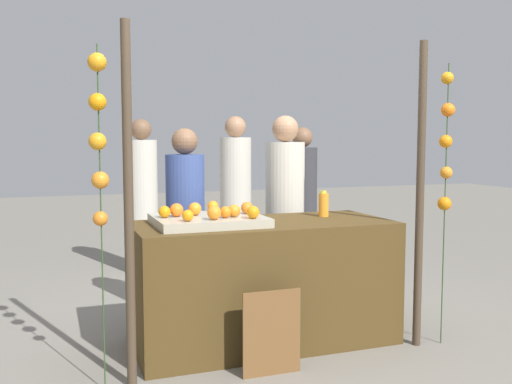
% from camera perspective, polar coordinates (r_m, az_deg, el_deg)
% --- Properties ---
extents(ground_plane, '(24.00, 24.00, 0.00)m').
position_cam_1_polar(ground_plane, '(4.24, 0.72, -14.67)').
color(ground_plane, gray).
extents(stall_counter, '(1.82, 0.80, 0.86)m').
position_cam_1_polar(stall_counter, '(4.11, 0.73, -8.99)').
color(stall_counter, '#4C3819').
rests_on(stall_counter, ground_plane).
extents(orange_tray, '(0.73, 0.60, 0.06)m').
position_cam_1_polar(orange_tray, '(3.90, -4.80, -2.84)').
color(orange_tray, '#B2AD99').
rests_on(orange_tray, stall_counter).
extents(orange_0, '(0.08, 0.08, 0.08)m').
position_cam_1_polar(orange_0, '(3.75, -0.29, -2.04)').
color(orange_0, orange).
rests_on(orange_0, orange_tray).
extents(orange_1, '(0.08, 0.08, 0.08)m').
position_cam_1_polar(orange_1, '(3.84, -9.14, -1.97)').
color(orange_1, orange).
rests_on(orange_1, orange_tray).
extents(orange_2, '(0.08, 0.08, 0.08)m').
position_cam_1_polar(orange_2, '(3.79, -3.08, -2.02)').
color(orange_2, orange).
rests_on(orange_2, orange_tray).
extents(orange_3, '(0.09, 0.09, 0.09)m').
position_cam_1_polar(orange_3, '(3.83, -2.19, -1.89)').
color(orange_3, orange).
rests_on(orange_3, orange_tray).
extents(orange_4, '(0.09, 0.09, 0.09)m').
position_cam_1_polar(orange_4, '(3.70, -4.21, -2.09)').
color(orange_4, orange).
rests_on(orange_4, orange_tray).
extents(orange_5, '(0.07, 0.07, 0.07)m').
position_cam_1_polar(orange_5, '(3.65, -6.85, -2.36)').
color(orange_5, orange).
rests_on(orange_5, orange_tray).
extents(orange_6, '(0.09, 0.09, 0.09)m').
position_cam_1_polar(orange_6, '(3.88, -7.96, -1.79)').
color(orange_6, orange).
rests_on(orange_6, orange_tray).
extents(orange_7, '(0.09, 0.09, 0.09)m').
position_cam_1_polar(orange_7, '(3.99, -0.91, -1.60)').
color(orange_7, orange).
rests_on(orange_7, orange_tray).
extents(orange_8, '(0.09, 0.09, 0.09)m').
position_cam_1_polar(orange_8, '(3.94, -6.13, -1.69)').
color(orange_8, orange).
rests_on(orange_8, orange_tray).
extents(orange_9, '(0.08, 0.08, 0.08)m').
position_cam_1_polar(orange_9, '(4.15, -4.32, -1.41)').
color(orange_9, orange).
rests_on(orange_9, orange_tray).
extents(juice_bottle, '(0.08, 0.08, 0.20)m').
position_cam_1_polar(juice_bottle, '(4.34, 6.77, -1.25)').
color(juice_bottle, orange).
rests_on(juice_bottle, stall_counter).
extents(chalkboard_sign, '(0.38, 0.03, 0.54)m').
position_cam_1_polar(chalkboard_sign, '(3.59, 1.54, -13.98)').
color(chalkboard_sign, brown).
rests_on(chalkboard_sign, ground_plane).
extents(vendor_left, '(0.31, 0.31, 1.54)m').
position_cam_1_polar(vendor_left, '(4.61, -7.06, -3.89)').
color(vendor_left, '#384C8C').
rests_on(vendor_left, ground_plane).
extents(vendor_right, '(0.33, 0.33, 1.65)m').
position_cam_1_polar(vendor_right, '(4.87, 2.90, -2.76)').
color(vendor_right, beige).
rests_on(vendor_right, ground_plane).
extents(crowd_person_0, '(0.34, 0.34, 1.67)m').
position_cam_1_polar(crowd_person_0, '(6.33, -11.31, -0.93)').
color(crowd_person_0, beige).
rests_on(crowd_person_0, ground_plane).
extents(crowd_person_1, '(0.34, 0.34, 1.70)m').
position_cam_1_polar(crowd_person_1, '(6.23, -2.05, -0.79)').
color(crowd_person_1, beige).
rests_on(crowd_person_1, ground_plane).
extents(crowd_person_2, '(0.32, 0.32, 1.58)m').
position_cam_1_polar(crowd_person_2, '(6.04, 4.61, -1.54)').
color(crowd_person_2, '#333338').
rests_on(crowd_person_2, ground_plane).
extents(canopy_post_left, '(0.06, 0.06, 2.11)m').
position_cam_1_polar(canopy_post_left, '(3.33, -12.62, -1.52)').
color(canopy_post_left, '#473828').
rests_on(canopy_post_left, ground_plane).
extents(canopy_post_right, '(0.06, 0.06, 2.11)m').
position_cam_1_polar(canopy_post_right, '(4.09, 16.09, -0.40)').
color(canopy_post_right, '#473828').
rests_on(canopy_post_right, ground_plane).
extents(garland_strand_left, '(0.11, 0.12, 1.96)m').
position_cam_1_polar(garland_strand_left, '(3.28, -15.49, 5.50)').
color(garland_strand_left, '#2D4C23').
rests_on(garland_strand_left, ground_plane).
extents(garland_strand_right, '(0.11, 0.10, 1.96)m').
position_cam_1_polar(garland_strand_right, '(4.16, 18.50, 4.43)').
color(garland_strand_right, '#2D4C23').
rests_on(garland_strand_right, ground_plane).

